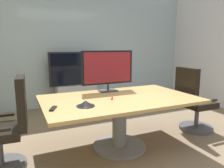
% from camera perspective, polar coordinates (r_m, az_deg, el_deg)
% --- Properties ---
extents(ground_plane, '(7.06, 7.06, 0.00)m').
position_cam_1_polar(ground_plane, '(2.99, 6.61, -18.35)').
color(ground_plane, '#7A664C').
extents(wall_back_glass_partition, '(6.06, 0.10, 2.78)m').
position_cam_1_polar(wall_back_glass_partition, '(5.25, -9.42, 9.60)').
color(wall_back_glass_partition, '#9EB2B7').
rests_on(wall_back_glass_partition, ground).
extents(conference_table, '(2.09, 1.26, 0.73)m').
position_cam_1_polar(conference_table, '(2.95, 2.04, -6.86)').
color(conference_table, '#B2894C').
rests_on(conference_table, ground).
extents(office_chair_left, '(0.61, 0.59, 1.09)m').
position_cam_1_polar(office_chair_left, '(2.76, -26.49, -11.49)').
color(office_chair_left, '#4C4C51').
rests_on(office_chair_left, ground).
extents(office_chair_right, '(0.60, 0.57, 1.09)m').
position_cam_1_polar(office_chair_right, '(3.82, 21.20, -5.25)').
color(office_chair_right, '#4C4C51').
rests_on(office_chair_right, ground).
extents(tv_monitor, '(0.84, 0.18, 0.64)m').
position_cam_1_polar(tv_monitor, '(3.26, -1.17, 4.22)').
color(tv_monitor, '#333338').
rests_on(tv_monitor, conference_table).
extents(wall_display_unit, '(1.20, 0.36, 1.31)m').
position_cam_1_polar(wall_display_unit, '(4.96, -9.71, -1.47)').
color(wall_display_unit, '#B7BABC').
rests_on(wall_display_unit, ground).
extents(conference_phone, '(0.22, 0.22, 0.07)m').
position_cam_1_polar(conference_phone, '(2.50, -7.18, -5.34)').
color(conference_phone, black).
rests_on(conference_phone, conference_table).
extents(remote_control, '(0.11, 0.18, 0.02)m').
position_cam_1_polar(remote_control, '(2.46, -15.70, -6.41)').
color(remote_control, black).
rests_on(remote_control, conference_table).
extents(whiteboard_marker, '(0.08, 0.12, 0.02)m').
position_cam_1_polar(whiteboard_marker, '(2.83, 0.03, -3.85)').
color(whiteboard_marker, red).
rests_on(whiteboard_marker, conference_table).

